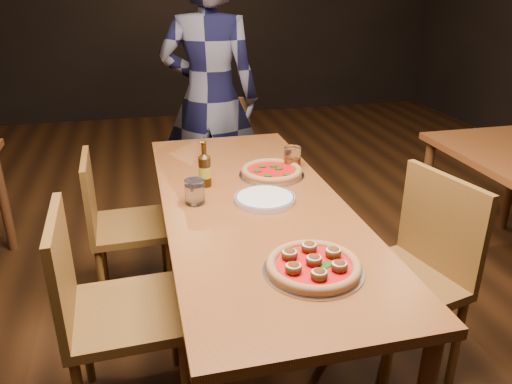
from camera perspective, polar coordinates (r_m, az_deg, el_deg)
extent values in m
plane|color=black|center=(2.64, -0.27, -16.11)|extent=(9.00, 9.00, 0.00)
cube|color=brown|center=(2.25, -0.30, -1.61)|extent=(0.80, 2.00, 0.04)
cylinder|color=#5A3219|center=(3.21, -10.12, -1.35)|extent=(0.06, 0.06, 0.71)
cylinder|color=#5A3219|center=(3.31, 1.67, -0.20)|extent=(0.06, 0.06, 0.71)
cylinder|color=#5A3219|center=(3.60, -26.89, -0.88)|extent=(0.06, 0.06, 0.71)
cylinder|color=#5A3219|center=(3.54, 18.71, 0.12)|extent=(0.06, 0.06, 0.71)
cylinder|color=#5A3219|center=(3.93, 27.17, 1.04)|extent=(0.06, 0.06, 0.71)
cylinder|color=#B7B7BF|center=(1.75, 6.57, -8.91)|extent=(0.35, 0.35, 0.01)
cylinder|color=#B76F4C|center=(1.74, 6.59, -8.57)|extent=(0.32, 0.32, 0.02)
torus|color=#B76F4C|center=(1.73, 6.60, -8.31)|extent=(0.33, 0.33, 0.03)
cylinder|color=#B6130A|center=(1.73, 6.61, -8.25)|extent=(0.26, 0.26, 0.00)
cylinder|color=#B7B7BF|center=(2.54, 1.80, 1.97)|extent=(0.33, 0.33, 0.01)
cylinder|color=#B76F4C|center=(2.53, 1.80, 2.25)|extent=(0.31, 0.31, 0.02)
torus|color=#B76F4C|center=(2.53, 1.81, 2.46)|extent=(0.31, 0.31, 0.03)
cylinder|color=#B6130A|center=(2.53, 1.81, 2.50)|extent=(0.24, 0.24, 0.00)
cylinder|color=white|center=(2.24, 1.01, -0.80)|extent=(0.27, 0.27, 0.03)
cylinder|color=black|center=(2.40, -5.86, 2.31)|extent=(0.06, 0.06, 0.14)
cylinder|color=black|center=(2.36, -5.97, 4.77)|extent=(0.02, 0.02, 0.07)
cylinder|color=gold|center=(2.40, -5.86, 2.31)|extent=(0.06, 0.06, 0.05)
cylinder|color=white|center=(2.22, -7.03, 0.03)|extent=(0.09, 0.09, 0.11)
cylinder|color=#934410|center=(2.63, 4.17, 3.95)|extent=(0.09, 0.09, 0.11)
imported|color=black|center=(3.46, -5.26, 10.57)|extent=(0.77, 0.62, 1.83)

